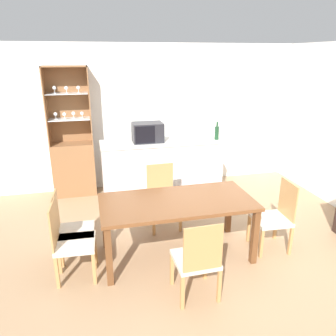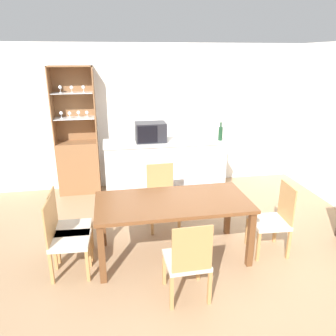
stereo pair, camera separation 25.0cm
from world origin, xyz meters
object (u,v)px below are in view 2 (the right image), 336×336
dining_chair_head_near (188,260)px  dining_chair_side_left_near (66,239)px  dining_chair_head_far (162,198)px  dining_table (173,207)px  microwave (151,132)px  wine_bottle (220,133)px  display_cabinet (78,158)px  dining_chair_side_right_near (273,220)px  dining_chair_side_left_far (68,227)px

dining_chair_head_near → dining_chair_side_left_near: bearing=151.3°
dining_chair_head_far → dining_chair_side_left_near: same height
dining_table → microwave: bearing=90.9°
dining_chair_head_near → wine_bottle: (1.12, 2.39, 0.69)m
dining_table → dining_chair_side_left_near: 1.25m
display_cabinet → dining_chair_head_far: bearing=-50.1°
dining_chair_head_near → microwave: size_ratio=1.82×
dining_chair_head_near → dining_chair_side_left_near: size_ratio=1.00×
dining_chair_side_right_near → microwave: (-1.26, 1.89, 0.73)m
dining_chair_side_right_near → dining_table: bearing=87.2°
dining_chair_head_far → dining_chair_side_left_far: (-1.23, -0.63, 0.00)m
dining_chair_side_right_near → dining_chair_head_far: same height
dining_chair_side_right_near → dining_chair_side_left_far: size_ratio=1.00×
display_cabinet → dining_chair_head_near: 3.29m
dining_chair_side_right_near → microwave: 2.38m
dining_chair_head_far → wine_bottle: (1.12, 0.86, 0.69)m
dining_chair_head_far → microwave: (-0.03, 0.99, 0.73)m
dining_chair_head_far → dining_chair_side_left_far: same height
dining_chair_head_near → dining_chair_side_right_near: bearing=26.0°
dining_chair_head_far → dining_table: bearing=88.0°
display_cabinet → dining_chair_head_near: size_ratio=2.46×
display_cabinet → wine_bottle: bearing=-15.0°
dining_table → dining_chair_side_right_near: size_ratio=2.03×
dining_table → dining_chair_head_far: size_ratio=2.03×
dining_chair_head_far → display_cabinet: bearing=-52.3°
dining_table → microwave: 1.83m
display_cabinet → dining_table: display_cabinet is taller
dining_chair_side_right_near → wine_bottle: size_ratio=2.94×
dining_table → dining_chair_side_right_near: 1.26m
dining_chair_head_far → dining_chair_side_left_near: 1.52m
display_cabinet → dining_chair_head_far: (1.25, -1.50, -0.21)m
display_cabinet → dining_chair_side_right_near: (2.48, -2.40, -0.21)m
dining_chair_side_right_near → dining_chair_head_far: size_ratio=1.00×
dining_chair_head_near → dining_table: bearing=88.8°
dining_chair_head_far → wine_bottle: 1.58m
dining_table → dining_chair_head_far: dining_chair_head_far is taller
display_cabinet → dining_chair_side_left_near: 2.40m
dining_chair_side_left_near → dining_chair_head_far: bearing=129.4°
dining_chair_head_far → dining_chair_head_near: bearing=88.0°
dining_chair_head_far → dining_chair_head_near: (0.00, -1.53, 0.00)m
dining_chair_head_near → dining_chair_side_left_far: bearing=142.6°
display_cabinet → microwave: size_ratio=4.47×
microwave → display_cabinet: bearing=157.4°
dining_chair_side_right_near → dining_chair_head_near: size_ratio=1.00×
dining_chair_head_far → wine_bottle: wine_bottle is taller
dining_table → dining_chair_head_near: (0.00, -0.77, -0.22)m
dining_chair_side_right_near → dining_chair_side_left_near: (-2.46, 0.01, 0.00)m
dining_chair_side_right_near → dining_chair_head_far: (-1.23, 0.90, 0.00)m
dining_table → dining_chair_side_right_near: dining_chair_side_right_near is taller
dining_table → dining_chair_head_near: dining_chair_head_near is taller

